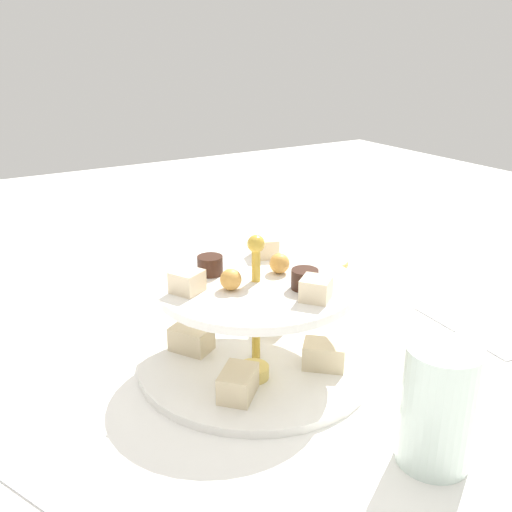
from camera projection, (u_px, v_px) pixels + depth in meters
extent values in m
plane|color=white|center=(256.00, 365.00, 0.70)|extent=(2.40, 2.40, 0.00)
cylinder|color=white|center=(256.00, 361.00, 0.70)|extent=(0.28, 0.28, 0.01)
cylinder|color=white|center=(256.00, 285.00, 0.67)|extent=(0.23, 0.23, 0.01)
cylinder|color=gold|center=(256.00, 307.00, 0.68)|extent=(0.01, 0.01, 0.15)
sphere|color=gold|center=(256.00, 244.00, 0.65)|extent=(0.02, 0.02, 0.02)
cube|color=beige|center=(270.00, 317.00, 0.77)|extent=(0.06, 0.05, 0.03)
cube|color=beige|center=(191.00, 339.00, 0.71)|extent=(0.06, 0.05, 0.03)
cube|color=beige|center=(238.00, 383.00, 0.62)|extent=(0.06, 0.06, 0.03)
cube|color=beige|center=(324.00, 355.00, 0.68)|extent=(0.06, 0.06, 0.03)
cylinder|color=#E5C660|center=(253.00, 372.00, 0.66)|extent=(0.04, 0.04, 0.01)
cylinder|color=#381E14|center=(210.00, 265.00, 0.68)|extent=(0.03, 0.03, 0.02)
cylinder|color=#381E14|center=(305.00, 279.00, 0.64)|extent=(0.03, 0.03, 0.02)
cube|color=beige|center=(316.00, 289.00, 0.61)|extent=(0.04, 0.04, 0.02)
cube|color=beige|center=(265.00, 247.00, 0.73)|extent=(0.04, 0.04, 0.02)
cube|color=beige|center=(187.00, 281.00, 0.63)|extent=(0.04, 0.04, 0.02)
sphere|color=gold|center=(280.00, 263.00, 0.68)|extent=(0.02, 0.02, 0.02)
sphere|color=gold|center=(231.00, 279.00, 0.64)|extent=(0.02, 0.02, 0.02)
cylinder|color=silver|center=(438.00, 406.00, 0.52)|extent=(0.07, 0.07, 0.12)
cylinder|color=silver|center=(245.00, 267.00, 0.91)|extent=(0.06, 0.06, 0.07)
cylinder|color=white|center=(328.00, 289.00, 0.91)|extent=(0.09, 0.09, 0.01)
cylinder|color=white|center=(329.00, 273.00, 0.90)|extent=(0.06, 0.06, 0.04)
cylinder|color=gold|center=(329.00, 262.00, 0.89)|extent=(0.06, 0.06, 0.01)
cube|color=silver|center=(55.00, 508.00, 0.49)|extent=(0.16, 0.08, 0.00)
cube|color=silver|center=(459.00, 330.00, 0.78)|extent=(0.17, 0.03, 0.00)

